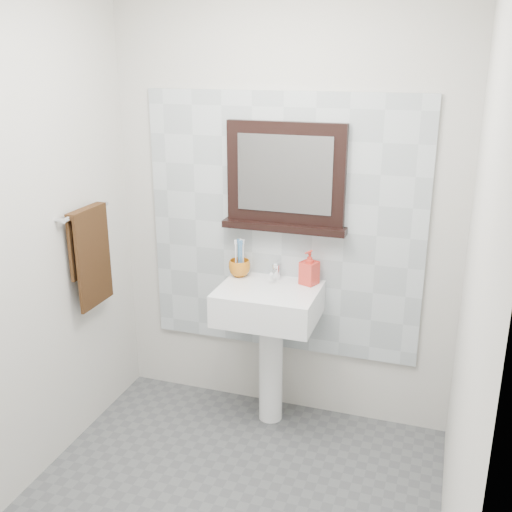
% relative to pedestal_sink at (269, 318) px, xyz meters
% --- Properties ---
extents(back_wall, '(2.00, 0.01, 2.50)m').
position_rel_pedestal_sink_xyz_m(back_wall, '(0.01, 0.23, 0.57)').
color(back_wall, beige).
rests_on(back_wall, ground).
extents(front_wall, '(2.00, 0.01, 2.50)m').
position_rel_pedestal_sink_xyz_m(front_wall, '(0.01, -1.97, 0.57)').
color(front_wall, beige).
rests_on(front_wall, ground).
extents(left_wall, '(0.01, 2.20, 2.50)m').
position_rel_pedestal_sink_xyz_m(left_wall, '(-0.99, -0.87, 0.57)').
color(left_wall, beige).
rests_on(left_wall, ground).
extents(right_wall, '(0.01, 2.20, 2.50)m').
position_rel_pedestal_sink_xyz_m(right_wall, '(1.01, -0.87, 0.57)').
color(right_wall, beige).
rests_on(right_wall, ground).
extents(splashback, '(1.60, 0.02, 1.50)m').
position_rel_pedestal_sink_xyz_m(splashback, '(0.01, 0.21, 0.47)').
color(splashback, '#ADB7BC').
rests_on(splashback, back_wall).
extents(pedestal_sink, '(0.55, 0.44, 0.96)m').
position_rel_pedestal_sink_xyz_m(pedestal_sink, '(0.00, 0.00, 0.00)').
color(pedestal_sink, white).
rests_on(pedestal_sink, ground).
extents(toothbrush_cup, '(0.14, 0.14, 0.10)m').
position_rel_pedestal_sink_xyz_m(toothbrush_cup, '(-0.22, 0.12, 0.23)').
color(toothbrush_cup, '#BD6B16').
rests_on(toothbrush_cup, pedestal_sink).
extents(toothbrushes, '(0.05, 0.04, 0.21)m').
position_rel_pedestal_sink_xyz_m(toothbrushes, '(-0.21, 0.12, 0.31)').
color(toothbrushes, white).
rests_on(toothbrushes, toothbrush_cup).
extents(soap_dispenser, '(0.11, 0.12, 0.20)m').
position_rel_pedestal_sink_xyz_m(soap_dispenser, '(0.20, 0.12, 0.28)').
color(soap_dispenser, red).
rests_on(soap_dispenser, pedestal_sink).
extents(framed_mirror, '(0.71, 0.11, 0.60)m').
position_rel_pedestal_sink_xyz_m(framed_mirror, '(0.03, 0.19, 0.75)').
color(framed_mirror, black).
rests_on(framed_mirror, back_wall).
extents(towel_bar, '(0.07, 0.40, 0.03)m').
position_rel_pedestal_sink_xyz_m(towel_bar, '(-0.94, -0.29, 0.61)').
color(towel_bar, silver).
rests_on(towel_bar, left_wall).
extents(hand_towel, '(0.06, 0.30, 0.55)m').
position_rel_pedestal_sink_xyz_m(hand_towel, '(-0.93, -0.29, 0.40)').
color(hand_towel, black).
rests_on(hand_towel, towel_bar).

